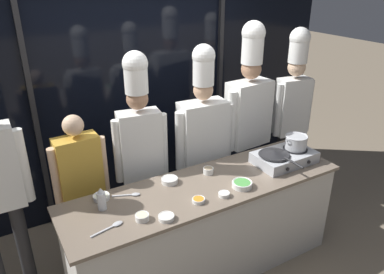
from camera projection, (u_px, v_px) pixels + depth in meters
name	position (u px, v px, depth m)	size (l,w,h in m)	color
ground_plane	(205.00, 267.00, 3.55)	(24.00, 24.00, 0.00)	#7F705B
window_wall_back	(136.00, 90.00, 4.15)	(5.12, 0.09, 2.70)	black
demo_counter	(206.00, 228.00, 3.36)	(2.47, 0.70, 0.91)	beige
portable_stove	(284.00, 157.00, 3.52)	(0.57, 0.37, 0.12)	#B2B5BA
frying_pan	(275.00, 153.00, 3.42)	(0.29, 0.50, 0.04)	#232326
stock_pot	(296.00, 142.00, 3.53)	(0.23, 0.21, 0.13)	#B7BABF
squeeze_bottle_clear	(101.00, 199.00, 2.82)	(0.07, 0.07, 0.19)	white
prep_bowl_rice	(224.00, 194.00, 3.01)	(0.09, 0.09, 0.03)	white
prep_bowl_mushrooms	(208.00, 170.00, 3.34)	(0.09, 0.09, 0.06)	white
prep_bowl_carrots	(199.00, 200.00, 2.93)	(0.10, 0.10, 0.03)	white
prep_bowl_onion	(166.00, 217.00, 2.73)	(0.12, 0.12, 0.03)	white
prep_bowl_scallions	(242.00, 184.00, 3.13)	(0.17, 0.17, 0.05)	white
prep_bowl_garlic	(170.00, 180.00, 3.20)	(0.14, 0.14, 0.05)	white
prep_bowl_bean_sprouts	(101.00, 197.00, 2.97)	(0.13, 0.13, 0.04)	white
prep_bowl_noodles	(142.00, 217.00, 2.72)	(0.10, 0.10, 0.05)	white
serving_spoon_slotted	(113.00, 226.00, 2.66)	(0.26, 0.09, 0.02)	#B2B5BA
serving_spoon_solid	(132.00, 195.00, 3.02)	(0.22, 0.12, 0.02)	#B2B5BA
person_guest	(81.00, 179.00, 3.23)	(0.48, 0.20, 1.52)	#232326
chef_sous	(140.00, 140.00, 3.36)	(0.49, 0.25, 1.98)	#232326
chef_line	(203.00, 133.00, 3.67)	(0.61, 0.27, 1.98)	#2D3856
chef_pastry	(249.00, 111.00, 3.90)	(0.61, 0.28, 2.14)	#2D3856
chef_apprentice	(293.00, 100.00, 4.22)	(0.47, 0.25, 2.03)	#232326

